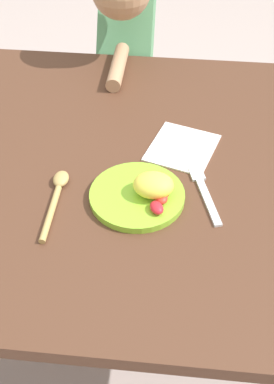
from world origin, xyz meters
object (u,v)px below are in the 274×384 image
(fork, at_px, (203,190))
(spoon, at_px, (56,194))
(person, at_px, (127,84))
(plate, at_px, (143,193))

(fork, bearing_deg, spoon, 82.52)
(person, bearing_deg, spoon, 84.84)
(plate, height_order, fork, plate)
(plate, bearing_deg, spoon, -175.66)
(plate, xyz_separation_m, spoon, (-0.18, -0.01, -0.01))
(fork, xyz_separation_m, person, (-0.24, 0.66, -0.16))
(spoon, relative_size, person, 0.20)
(fork, bearing_deg, plate, 89.72)
(person, bearing_deg, fork, 110.30)
(plate, distance_m, fork, 0.13)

